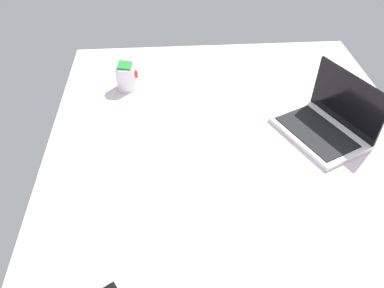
# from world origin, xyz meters

# --- Properties ---
(bed_mattress) EXTENTS (1.80, 1.40, 0.18)m
(bed_mattress) POSITION_xyz_m (0.00, 0.00, 0.09)
(bed_mattress) COLOR silver
(bed_mattress) RESTS_ON ground
(laptop) EXTENTS (0.40, 0.35, 0.23)m
(laptop) POSITION_xyz_m (-0.16, 0.36, 0.22)
(laptop) COLOR silver
(laptop) RESTS_ON bed_mattress
(snack_cup) EXTENTS (0.09, 0.10, 0.14)m
(snack_cup) POSITION_xyz_m (-0.53, -0.42, 0.24)
(snack_cup) COLOR silver
(snack_cup) RESTS_ON bed_mattress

